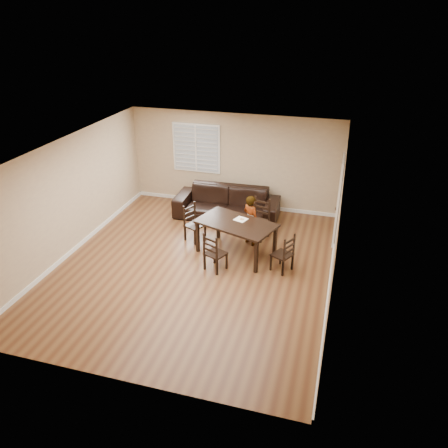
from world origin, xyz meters
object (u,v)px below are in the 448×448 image
at_px(chair_right, 286,256).
at_px(dining_table, 236,226).
at_px(donut, 242,219).
at_px(child, 251,220).
at_px(chair_far, 212,255).
at_px(chair_left, 192,223).
at_px(sofa, 227,203).
at_px(chair_near, 260,219).

bearing_deg(chair_right, dining_table, -82.31).
bearing_deg(donut, child, 73.77).
bearing_deg(chair_right, chair_far, -47.52).
bearing_deg(donut, chair_left, 168.76).
distance_m(child, donut, 0.49).
distance_m(chair_far, sofa, 2.79).
xyz_separation_m(chair_near, sofa, (-1.11, 0.83, -0.05)).
relative_size(chair_far, donut, 10.16).
xyz_separation_m(chair_left, child, (1.46, 0.16, 0.21)).
bearing_deg(chair_near, dining_table, -91.56).
relative_size(chair_right, donut, 9.94).
xyz_separation_m(chair_right, child, (-1.04, 1.05, 0.23)).
height_order(dining_table, chair_left, chair_left).
xyz_separation_m(chair_right, donut, (-1.16, 0.63, 0.44)).
bearing_deg(chair_right, chair_near, -122.16).
relative_size(child, sofa, 0.45).
relative_size(dining_table, child, 1.57).
xyz_separation_m(chair_near, chair_left, (-1.61, -0.61, -0.04)).
bearing_deg(donut, chair_far, -110.66).
relative_size(chair_near, chair_left, 1.10).
distance_m(chair_near, child, 0.51).
bearing_deg(chair_left, chair_right, -84.15).
height_order(chair_near, sofa, chair_near).
relative_size(chair_left, child, 0.74).
bearing_deg(dining_table, chair_left, 179.45).
distance_m(chair_near, chair_far, 2.04).
xyz_separation_m(dining_table, chair_near, (0.36, 1.06, -0.28)).
relative_size(chair_near, sofa, 0.36).
relative_size(dining_table, sofa, 0.71).
bearing_deg(sofa, dining_table, -70.23).
relative_size(child, donut, 14.01).
bearing_deg(chair_right, sofa, -112.08).
bearing_deg(sofa, child, -55.09).
relative_size(donut, sofa, 0.03).
height_order(chair_near, donut, chair_near).
bearing_deg(chair_right, chair_left, -82.24).
distance_m(chair_far, chair_right, 1.61).
xyz_separation_m(child, donut, (-0.12, -0.43, 0.22)).
distance_m(chair_left, chair_right, 2.65).
xyz_separation_m(chair_far, chair_right, (1.55, 0.42, -0.01)).
bearing_deg(dining_table, chair_right, -0.69).
bearing_deg(sofa, chair_right, -51.33).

